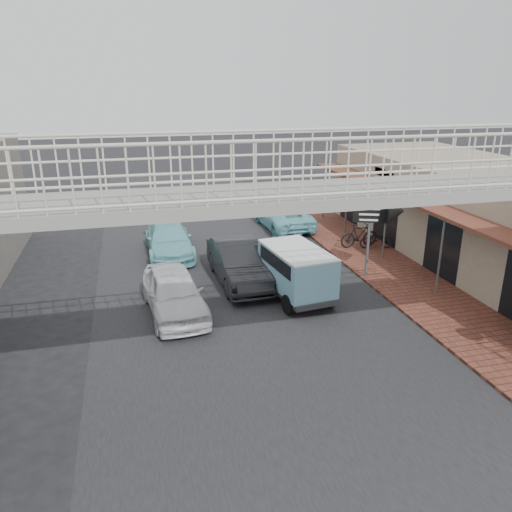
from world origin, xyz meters
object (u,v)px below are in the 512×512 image
white_hatchback (174,292)px  arrow_sign (392,212)px  angkot_far (169,239)px  motorcycle_near (376,240)px  angkot_van (294,266)px  angkot_curb (283,216)px  motorcycle_far (359,235)px  dark_sedan (239,263)px

white_hatchback → arrow_sign: (8.29, 0.95, 1.98)m
angkot_far → motorcycle_near: angkot_far is taller
arrow_sign → angkot_van: bearing=-150.2°
angkot_curb → motorcycle_far: angkot_curb is taller
dark_sedan → motorcycle_near: 7.27m
angkot_curb → motorcycle_far: 4.82m
white_hatchback → arrow_sign: 8.58m
white_hatchback → angkot_van: (4.25, 0.31, 0.44)m
dark_sedan → angkot_far: (-2.32, 4.03, -0.11)m
white_hatchback → angkot_curb: (6.56, 8.94, -0.09)m
angkot_van → arrow_sign: size_ratio=1.22×
dark_sedan → angkot_far: 4.65m
angkot_far → motorcycle_near: 9.39m
white_hatchback → motorcycle_near: 10.53m
white_hatchback → motorcycle_far: bearing=23.2°
angkot_far → angkot_curb: bearing=23.8°
motorcycle_near → arrow_sign: 4.28m
angkot_curb → angkot_far: 6.80m
motorcycle_near → angkot_van: bearing=138.2°
angkot_curb → arrow_sign: size_ratio=1.45×
angkot_curb → motorcycle_far: bearing=117.3°
dark_sedan → angkot_far: size_ratio=1.02×
white_hatchback → dark_sedan: 3.40m
white_hatchback → dark_sedan: bearing=33.5°
angkot_van → motorcycle_near: bearing=30.0°
angkot_van → dark_sedan: bearing=124.1°
dark_sedan → arrow_sign: (5.62, -1.16, 1.93)m
angkot_far → arrow_sign: (7.93, -5.19, 2.04)m
motorcycle_far → dark_sedan: bearing=109.7°
angkot_far → angkot_van: 7.03m
angkot_curb → angkot_van: (-2.30, -8.63, 0.52)m
motorcycle_near → white_hatchback: bearing=125.4°
angkot_far → arrow_sign: size_ratio=1.45×
dark_sedan → motorcycle_far: (6.21, 2.61, -0.14)m
angkot_curb → angkot_van: bearing=73.5°
angkot_far → motorcycle_far: (8.52, -1.42, -0.03)m
motorcycle_near → motorcycle_far: (-0.70, 0.35, 0.16)m
angkot_van → motorcycle_near: (5.32, 4.05, -0.68)m
white_hatchback → dark_sedan: (2.67, 2.11, 0.05)m
angkot_far → motorcycle_far: size_ratio=2.57×
angkot_van → motorcycle_far: angkot_van is taller
dark_sedan → angkot_curb: (3.88, 6.83, -0.14)m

